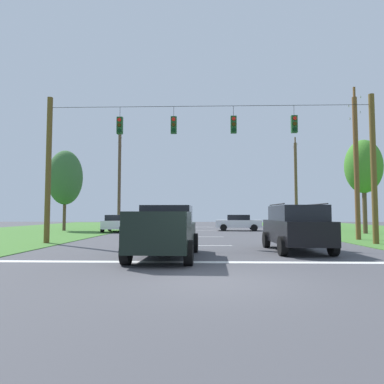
% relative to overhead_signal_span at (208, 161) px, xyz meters
% --- Properties ---
extents(ground_plane, '(120.00, 120.00, 0.00)m').
position_rel_overhead_signal_span_xyz_m(ground_plane, '(-0.04, -10.25, -4.53)').
color(ground_plane, '#47474C').
extents(stop_bar_stripe, '(14.82, 0.45, 0.01)m').
position_rel_overhead_signal_span_xyz_m(stop_bar_stripe, '(-0.04, -7.01, -4.53)').
color(stop_bar_stripe, white).
rests_on(stop_bar_stripe, ground).
extents(lane_dash_0, '(2.50, 0.15, 0.01)m').
position_rel_overhead_signal_span_xyz_m(lane_dash_0, '(-0.04, -1.01, -4.53)').
color(lane_dash_0, white).
rests_on(lane_dash_0, ground).
extents(lane_dash_1, '(2.50, 0.15, 0.01)m').
position_rel_overhead_signal_span_xyz_m(lane_dash_1, '(-0.04, 5.65, -4.53)').
color(lane_dash_1, white).
rests_on(lane_dash_1, ground).
extents(lane_dash_2, '(2.50, 0.15, 0.01)m').
position_rel_overhead_signal_span_xyz_m(lane_dash_2, '(-0.04, 14.87, -4.53)').
color(lane_dash_2, white).
rests_on(lane_dash_2, ground).
extents(lane_dash_3, '(2.50, 0.15, 0.01)m').
position_rel_overhead_signal_span_xyz_m(lane_dash_3, '(-0.04, 22.13, -4.53)').
color(lane_dash_3, white).
rests_on(lane_dash_3, ground).
extents(lane_dash_4, '(2.50, 0.15, 0.01)m').
position_rel_overhead_signal_span_xyz_m(lane_dash_4, '(-0.04, 23.90, -4.53)').
color(lane_dash_4, white).
rests_on(lane_dash_4, ground).
extents(overhead_signal_span, '(18.12, 0.31, 8.17)m').
position_rel_overhead_signal_span_xyz_m(overhead_signal_span, '(0.00, 0.00, 0.00)').
color(overhead_signal_span, brown).
rests_on(overhead_signal_span, ground).
extents(pickup_truck, '(2.40, 5.45, 1.95)m').
position_rel_overhead_signal_span_xyz_m(pickup_truck, '(-1.70, -5.82, -3.56)').
color(pickup_truck, black).
rests_on(pickup_truck, ground).
extents(suv_black, '(2.24, 4.81, 2.05)m').
position_rel_overhead_signal_span_xyz_m(suv_black, '(3.75, -3.61, -3.47)').
color(suv_black, black).
rests_on(suv_black, ground).
extents(distant_car_crossing_white, '(2.19, 4.38, 1.52)m').
position_rel_overhead_signal_span_xyz_m(distant_car_crossing_white, '(-8.00, 11.84, -3.74)').
color(distant_car_crossing_white, silver).
rests_on(distant_car_crossing_white, ground).
extents(distant_car_oncoming, '(4.41, 2.24, 1.52)m').
position_rel_overhead_signal_span_xyz_m(distant_car_oncoming, '(3.14, 14.46, -3.74)').
color(distant_car_oncoming, silver).
rests_on(distant_car_oncoming, ground).
extents(utility_pole_mid_right, '(0.30, 1.78, 9.67)m').
position_rel_overhead_signal_span_xyz_m(utility_pole_mid_right, '(9.34, 2.95, 0.23)').
color(utility_pole_mid_right, brown).
rests_on(utility_pole_mid_right, ground).
extents(utility_pole_far_right, '(0.30, 1.70, 9.57)m').
position_rel_overhead_signal_span_xyz_m(utility_pole_far_right, '(9.33, 16.79, 0.09)').
color(utility_pole_far_right, brown).
rests_on(utility_pole_far_right, ground).
extents(utility_pole_mid_left, '(0.31, 1.58, 10.43)m').
position_rel_overhead_signal_span_xyz_m(utility_pole_mid_left, '(-8.83, 16.07, 0.64)').
color(utility_pole_mid_left, brown).
rests_on(utility_pole_mid_left, ground).
extents(tree_roadside_right, '(3.23, 3.23, 7.67)m').
position_rel_overhead_signal_span_xyz_m(tree_roadside_right, '(-13.42, 13.52, 0.53)').
color(tree_roadside_right, brown).
rests_on(tree_roadside_right, ground).
extents(tree_roadside_far_right, '(2.92, 2.92, 7.69)m').
position_rel_overhead_signal_span_xyz_m(tree_roadside_far_right, '(12.88, 9.59, 0.92)').
color(tree_roadside_far_right, brown).
rests_on(tree_roadside_far_right, ground).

